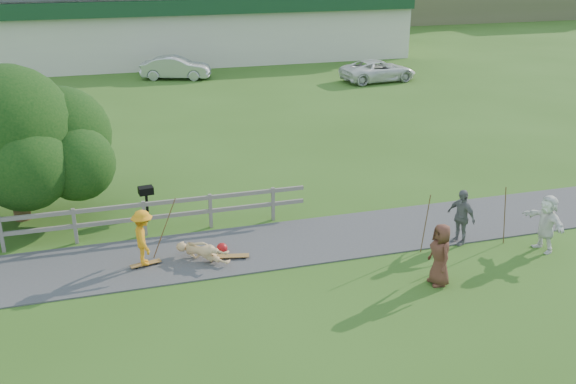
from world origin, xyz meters
The scene contains 19 objects.
ground centered at (0.00, 0.00, 0.00)m, with size 260.00×260.00×0.00m, color #305718.
path centered at (0.00, 1.50, 0.02)m, with size 34.00×3.00×0.04m, color #3C3C3F.
fence centered at (-4.62, 3.30, 0.72)m, with size 15.05×0.10×1.10m.
strip_mall centered at (4.00, 34.94, 2.58)m, with size 32.50×10.75×5.10m.
skater_rider centered at (-2.18, 1.23, 0.78)m, with size 1.01×0.58×1.56m, color orange.
skater_fallen centered at (-0.62, 1.09, 0.30)m, with size 1.64×0.39×0.60m, color tan.
spectator_b centered at (6.80, 0.13, 0.84)m, with size 0.98×0.41×1.68m, color slate.
spectator_c centered at (5.03, -1.87, 0.83)m, with size 0.82×0.53×1.67m, color #582F23.
spectator_d centered at (8.89, -0.97, 0.84)m, with size 1.56×0.50×1.68m, color silver.
car_silver centered at (1.93, 26.97, 0.73)m, with size 1.54×4.40×1.45m, color #B0B2B8.
car_white centered at (14.18, 22.57, 0.68)m, with size 2.25×4.87×1.35m, color white.
tree centered at (-5.68, 5.66, 2.18)m, with size 6.43×6.43×4.36m, color black, non-canonical shape.
bbq centered at (-1.81, 4.79, 0.50)m, with size 0.46×0.35×0.99m, color black, non-canonical shape.
longboard_rider centered at (-2.18, 1.23, 0.05)m, with size 0.84×0.21×0.09m, color olive, non-canonical shape.
longboard_fallen centered at (0.18, 0.99, 0.05)m, with size 0.95×0.23×0.11m, color olive, non-canonical shape.
helmet centered at (-0.02, 1.44, 0.16)m, with size 0.32×0.32×0.32m, color #A31114.
pole_rider centered at (-1.58, 1.63, 0.95)m, with size 0.03×0.03×1.91m, color brown.
pole_spec_left centered at (5.54, -0.09, 0.88)m, with size 0.03×0.03×1.75m, color brown.
pole_spec_right centered at (7.98, -0.28, 0.90)m, with size 0.03×0.03×1.80m, color brown.
Camera 1 is at (-2.87, -14.83, 8.28)m, focal length 40.00 mm.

